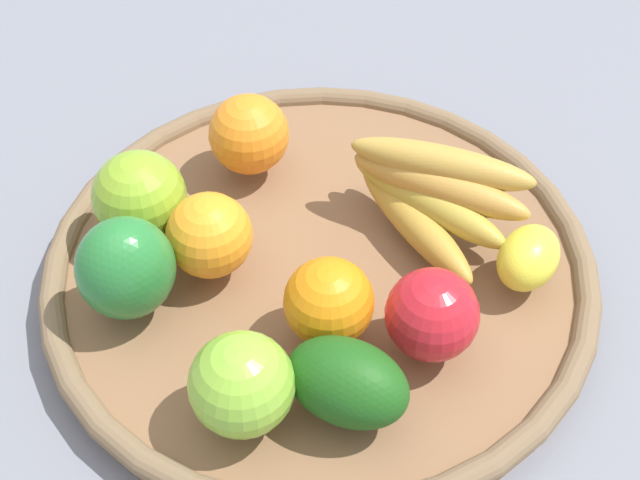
% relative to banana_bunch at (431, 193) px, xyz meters
% --- Properties ---
extents(ground_plane, '(2.40, 2.40, 0.00)m').
position_rel_banana_bunch_xyz_m(ground_plane, '(-0.10, -0.00, -0.07)').
color(ground_plane, slate).
rests_on(ground_plane, ground).
extents(basket, '(0.46, 0.46, 0.04)m').
position_rel_banana_bunch_xyz_m(basket, '(-0.10, -0.00, -0.05)').
color(basket, brown).
rests_on(basket, ground_plane).
extents(banana_bunch, '(0.14, 0.16, 0.07)m').
position_rel_banana_bunch_xyz_m(banana_bunch, '(0.00, 0.00, 0.00)').
color(banana_bunch, '#B38A32').
rests_on(banana_bunch, basket).
extents(apple_1, '(0.09, 0.09, 0.07)m').
position_rel_banana_bunch_xyz_m(apple_1, '(-0.06, -0.11, -0.00)').
color(apple_1, red).
rests_on(apple_1, basket).
extents(orange_2, '(0.10, 0.10, 0.07)m').
position_rel_banana_bunch_xyz_m(orange_2, '(-0.12, 0.13, -0.00)').
color(orange_2, orange).
rests_on(orange_2, basket).
extents(orange_1, '(0.10, 0.10, 0.07)m').
position_rel_banana_bunch_xyz_m(orange_1, '(-0.18, 0.02, -0.00)').
color(orange_1, orange).
rests_on(orange_1, basket).
extents(apple_2, '(0.10, 0.10, 0.07)m').
position_rel_banana_bunch_xyz_m(apple_2, '(-0.21, -0.12, 0.00)').
color(apple_2, '#84BB35').
rests_on(apple_2, basket).
extents(bell_pepper, '(0.08, 0.08, 0.09)m').
position_rel_banana_bunch_xyz_m(bell_pepper, '(-0.25, 0.01, 0.01)').
color(bell_pepper, '#267632').
rests_on(bell_pepper, basket).
extents(avocado, '(0.11, 0.11, 0.06)m').
position_rel_banana_bunch_xyz_m(avocado, '(-0.14, -0.14, -0.01)').
color(avocado, '#195015').
rests_on(avocado, basket).
extents(orange_0, '(0.10, 0.10, 0.07)m').
position_rel_banana_bunch_xyz_m(orange_0, '(-0.12, -0.07, -0.00)').
color(orange_0, orange).
rests_on(orange_0, basket).
extents(apple_0, '(0.10, 0.10, 0.08)m').
position_rel_banana_bunch_xyz_m(apple_0, '(-0.23, 0.08, 0.00)').
color(apple_0, '#81AB29').
rests_on(apple_0, basket).
extents(lemon_0, '(0.08, 0.07, 0.05)m').
position_rel_banana_bunch_xyz_m(lemon_0, '(0.05, -0.08, -0.01)').
color(lemon_0, yellow).
rests_on(lemon_0, basket).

